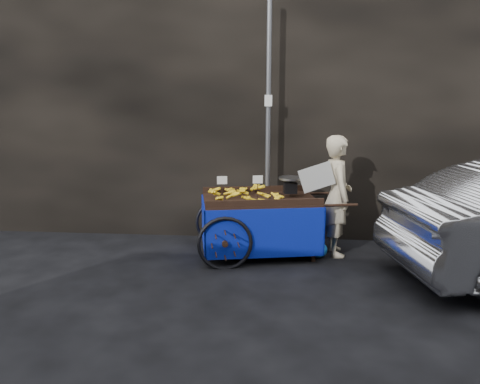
{
  "coord_description": "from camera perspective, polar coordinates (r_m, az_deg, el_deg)",
  "views": [
    {
      "loc": [
        0.49,
        -6.38,
        2.5
      ],
      "look_at": [
        -0.09,
        0.5,
        1.05
      ],
      "focal_mm": 35.0,
      "sensor_mm": 36.0,
      "label": 1
    }
  ],
  "objects": [
    {
      "name": "vendor",
      "position": [
        7.45,
        11.74,
        -0.45
      ],
      "size": [
        0.9,
        0.74,
        1.89
      ],
      "rotation": [
        0.0,
        0.0,
        1.71
      ],
      "color": "#C3B391",
      "rests_on": "ground"
    },
    {
      "name": "banana_cart",
      "position": [
        7.31,
        2.0,
        -1.52
      ],
      "size": [
        2.59,
        1.53,
        1.32
      ],
      "rotation": [
        0.0,
        0.0,
        0.2
      ],
      "color": "black",
      "rests_on": "ground"
    },
    {
      "name": "ground",
      "position": [
        6.87,
        0.43,
        -9.51
      ],
      "size": [
        80.0,
        80.0,
        0.0
      ],
      "primitive_type": "plane",
      "color": "black",
      "rests_on": "ground"
    },
    {
      "name": "plastic_bag",
      "position": [
        7.43,
        9.51,
        -6.95
      ],
      "size": [
        0.29,
        0.23,
        0.26
      ],
      "primitive_type": "ellipsoid",
      "color": "blue",
      "rests_on": "ground"
    },
    {
      "name": "building_wall",
      "position": [
        8.98,
        4.31,
        11.8
      ],
      "size": [
        13.5,
        2.0,
        5.0
      ],
      "color": "black",
      "rests_on": "ground"
    },
    {
      "name": "street_pole",
      "position": [
        7.7,
        3.45,
        8.14
      ],
      "size": [
        0.12,
        0.1,
        4.0
      ],
      "color": "slate",
      "rests_on": "ground"
    }
  ]
}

